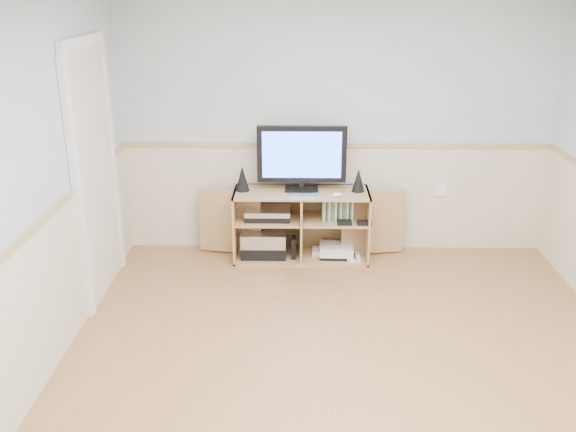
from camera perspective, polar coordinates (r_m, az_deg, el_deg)
The scene contains 11 objects.
room at distance 3.93m, azimuth 5.17°, elevation 1.55°, with size 4.04×4.54×2.54m.
media_cabinet at distance 6.02m, azimuth 1.18°, elevation -0.53°, with size 1.94×0.47×0.65m.
monitor at distance 5.82m, azimuth 1.23°, elevation 5.35°, with size 0.81×0.18×0.60m.
speaker_left at distance 5.87m, azimuth -4.08°, elevation 3.35°, with size 0.13×0.13×0.23m, color black.
speaker_right at distance 5.87m, azimuth 6.27°, elevation 3.20°, with size 0.12×0.12×0.22m, color black.
keyboard at distance 5.73m, azimuth 1.42°, elevation 1.80°, with size 0.29×0.11×0.01m, color white.
mouse at distance 5.73m, azimuth 4.37°, elevation 1.90°, with size 0.10×0.06×0.04m, color white.
av_components at distance 6.02m, azimuth -2.00°, elevation -1.72°, with size 0.51×0.31×0.47m.
game_consoles at distance 6.07m, azimuth 4.19°, elevation -3.09°, with size 0.45×0.30×0.11m.
game_cases at distance 5.91m, azimuth 4.41°, elevation 0.58°, with size 0.28×0.14×0.19m, color #3F8C3F.
wall_outlet at distance 6.25m, azimuth 13.42°, elevation 2.31°, with size 0.12×0.03×0.12m, color white.
Camera 1 is at (-0.34, -3.59, 2.47)m, focal length 40.00 mm.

